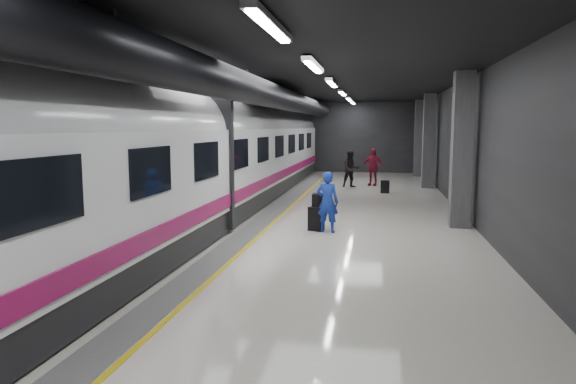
{
  "coord_description": "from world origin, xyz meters",
  "views": [
    {
      "loc": [
        2.18,
        -13.51,
        2.93
      ],
      "look_at": [
        0.13,
        -1.89,
        1.43
      ],
      "focal_mm": 32.0,
      "sensor_mm": 36.0,
      "label": 1
    }
  ],
  "objects": [
    {
      "name": "suitcase_main",
      "position": [
        0.49,
        0.72,
        0.34
      ],
      "size": [
        0.48,
        0.39,
        0.68
      ],
      "primitive_type": "cube",
      "rotation": [
        0.0,
        0.0,
        -0.37
      ],
      "color": "black",
      "rests_on": "ground"
    },
    {
      "name": "suitcase_far",
      "position": [
        2.51,
        9.56,
        0.28
      ],
      "size": [
        0.39,
        0.26,
        0.56
      ],
      "primitive_type": "cube",
      "rotation": [
        0.0,
        0.0,
        -0.04
      ],
      "color": "black",
      "rests_on": "ground"
    },
    {
      "name": "shoulder_bag",
      "position": [
        0.5,
        0.76,
        0.86
      ],
      "size": [
        0.3,
        0.22,
        0.36
      ],
      "primitive_type": "cube",
      "rotation": [
        0.0,
        0.0,
        -0.33
      ],
      "color": "black",
      "rests_on": "suitcase_main"
    },
    {
      "name": "traveler_far_b",
      "position": [
        1.92,
        12.45,
        0.93
      ],
      "size": [
        1.18,
        0.78,
        1.86
      ],
      "primitive_type": "imported",
      "rotation": [
        0.0,
        0.0,
        -0.32
      ],
      "color": "maroon",
      "rests_on": "ground"
    },
    {
      "name": "traveler_far_a",
      "position": [
        0.89,
        11.47,
        0.9
      ],
      "size": [
        1.05,
        0.94,
        1.79
      ],
      "primitive_type": "imported",
      "rotation": [
        0.0,
        0.0,
        0.35
      ],
      "color": "black",
      "rests_on": "ground"
    },
    {
      "name": "ground",
      "position": [
        0.0,
        0.0,
        0.0
      ],
      "size": [
        40.0,
        40.0,
        0.0
      ],
      "primitive_type": "plane",
      "color": "silver",
      "rests_on": "ground"
    },
    {
      "name": "train",
      "position": [
        -3.25,
        -0.0,
        2.07
      ],
      "size": [
        3.05,
        38.0,
        4.05
      ],
      "color": "black",
      "rests_on": "ground"
    },
    {
      "name": "traveler_main",
      "position": [
        0.81,
        0.57,
        0.85
      ],
      "size": [
        0.67,
        0.49,
        1.71
      ],
      "primitive_type": "imported",
      "rotation": [
        0.0,
        0.0,
        3.0
      ],
      "color": "blue",
      "rests_on": "ground"
    },
    {
      "name": "platform_hall",
      "position": [
        -0.29,
        0.96,
        3.54
      ],
      "size": [
        10.02,
        40.02,
        4.51
      ],
      "color": "black",
      "rests_on": "ground"
    }
  ]
}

